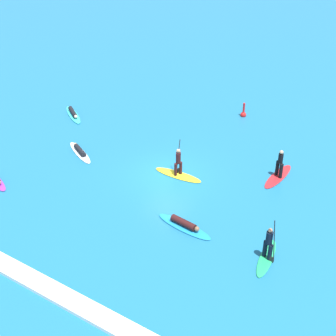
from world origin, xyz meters
The scene contains 9 objects.
ground_plane centered at (0.00, 0.00, 0.00)m, with size 120.00×120.00×0.00m, color #1E6B93.
surfer_on_white_board centered at (-6.11, -0.79, 0.13)m, with size 3.03×1.96×0.38m.
surfer_on_blue_board centered at (3.28, -3.64, 0.15)m, with size 3.29×1.13×0.44m.
surfer_on_yellow_board centered at (0.51, 0.29, 0.40)m, with size 3.04×0.88×2.19m.
surfer_on_red_board centered at (5.53, 3.30, 0.41)m, with size 0.97×3.15×1.78m.
surfer_on_teal_board centered at (-10.16, 3.10, 0.14)m, with size 3.01×2.30×0.41m.
surfer_on_green_board centered at (7.66, -3.58, 0.46)m, with size 1.02×2.82×2.39m.
marker_buoy centered at (0.36, 9.63, 0.20)m, with size 0.43×0.43×1.13m.
wave_crest centered at (0.00, -10.40, 0.09)m, with size 16.03×0.90×0.18m, color white.
Camera 1 is at (12.77, -20.11, 15.34)m, focal length 51.62 mm.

